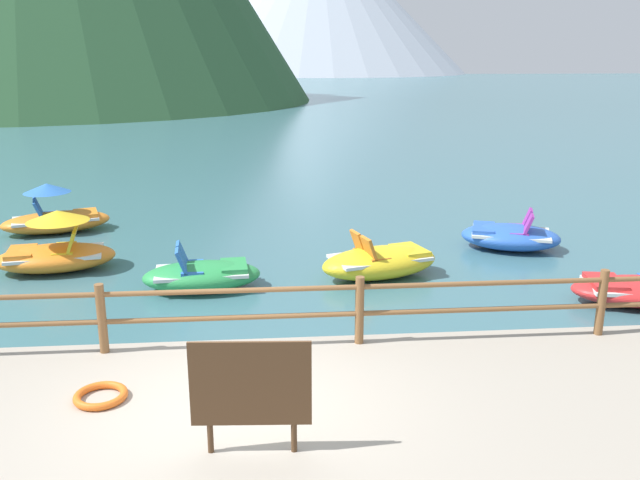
{
  "coord_description": "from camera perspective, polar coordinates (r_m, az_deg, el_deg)",
  "views": [
    {
      "loc": [
        0.45,
        -6.73,
        4.21
      ],
      "look_at": [
        1.46,
        5.0,
        0.9
      ],
      "focal_mm": 37.26,
      "sensor_mm": 36.0,
      "label": 1
    }
  ],
  "objects": [
    {
      "name": "ground_plane",
      "position": [
        46.92,
        -5.55,
        10.48
      ],
      "size": [
        200.0,
        200.0,
        0.0
      ],
      "primitive_type": "plane",
      "color": "#3D6B75"
    },
    {
      "name": "dock_railing",
      "position": [
        8.9,
        -7.53,
        -5.77
      ],
      "size": [
        23.92,
        0.12,
        0.95
      ],
      "color": "brown",
      "rests_on": "promenade_dock"
    },
    {
      "name": "sign_board",
      "position": [
        6.58,
        -5.98,
        -12.31
      ],
      "size": [
        1.18,
        0.13,
        1.19
      ],
      "color": "beige",
      "rests_on": "promenade_dock"
    },
    {
      "name": "life_ring",
      "position": [
        8.17,
        -18.32,
        -12.58
      ],
      "size": [
        0.61,
        0.61,
        0.09
      ],
      "primitive_type": "torus",
      "color": "orange",
      "rests_on": "promenade_dock"
    },
    {
      "name": "pedal_boat_0",
      "position": [
        12.97,
        5.2,
        -1.85
      ],
      "size": [
        2.62,
        1.82,
        0.91
      ],
      "color": "yellow",
      "rests_on": "ground"
    },
    {
      "name": "pedal_boat_2",
      "position": [
        14.31,
        -21.77,
        -0.85
      ],
      "size": [
        2.49,
        1.64,
        1.23
      ],
      "color": "orange",
      "rests_on": "ground"
    },
    {
      "name": "pedal_boat_3",
      "position": [
        12.45,
        -10.07,
        -2.97
      ],
      "size": [
        2.24,
        1.31,
        0.85
      ],
      "color": "green",
      "rests_on": "ground"
    },
    {
      "name": "pedal_boat_4",
      "position": [
        15.41,
        16.0,
        0.32
      ],
      "size": [
        2.49,
        2.02,
        0.87
      ],
      "color": "blue",
      "rests_on": "ground"
    },
    {
      "name": "pedal_boat_6",
      "position": [
        17.4,
        -21.77,
        1.86
      ],
      "size": [
        2.75,
        1.86,
        1.22
      ],
      "color": "orange",
      "rests_on": "ground"
    }
  ]
}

